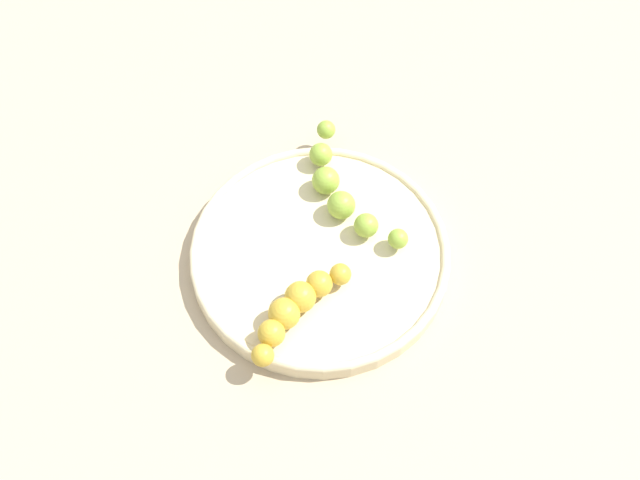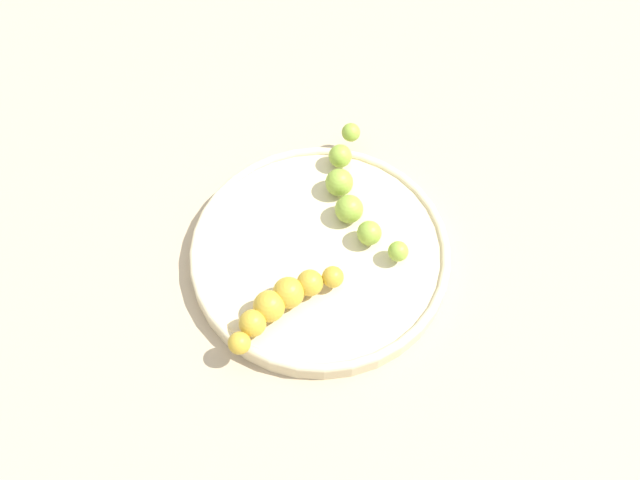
% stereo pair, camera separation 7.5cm
% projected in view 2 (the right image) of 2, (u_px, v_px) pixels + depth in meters
% --- Properties ---
extents(ground_plane, '(2.40, 2.40, 0.00)m').
position_uv_depth(ground_plane, '(320.00, 259.00, 0.79)').
color(ground_plane, tan).
extents(fruit_bowl, '(0.27, 0.27, 0.02)m').
position_uv_depth(fruit_bowl, '(320.00, 253.00, 0.78)').
color(fruit_bowl, beige).
rests_on(fruit_bowl, ground_plane).
extents(banana_green, '(0.12, 0.15, 0.03)m').
position_uv_depth(banana_green, '(352.00, 194.00, 0.79)').
color(banana_green, '#8CAD38').
rests_on(banana_green, fruit_bowl).
extents(banana_spotted, '(0.08, 0.12, 0.03)m').
position_uv_depth(banana_spotted, '(281.00, 302.00, 0.72)').
color(banana_spotted, gold).
rests_on(banana_spotted, fruit_bowl).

